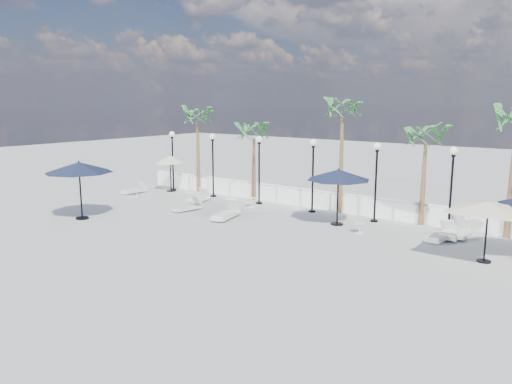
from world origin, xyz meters
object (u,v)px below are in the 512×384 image
Objects in this scene: lounger_1 at (134,190)px; lounger_3 at (186,203)px; lounger_6 at (441,235)px; parasol_navy_mid at (338,175)px; lounger_2 at (198,199)px; lounger_4 at (226,214)px; parasol_cream_small at (170,160)px; parasol_cream_sq_a at (489,202)px; lounger_7 at (462,232)px; lounger_0 at (187,207)px; lounger_5 at (453,231)px; parasol_navy_left at (79,168)px.

lounger_3 reaches higher than lounger_1.
parasol_navy_mid reaches higher than lounger_6.
lounger_4 is (3.90, -2.03, 0.03)m from lounger_2.
parasol_cream_sq_a is at bearing -8.65° from parasol_cream_small.
lounger_2 is at bearing 138.37° from lounger_4.
lounger_6 is at bearing -121.37° from lounger_7.
parasol_navy_mid reaches higher than lounger_0.
parasol_navy_left is at bearing -158.11° from lounger_5.
lounger_2 is at bearing -178.24° from parasol_navy_mid.
lounger_4 is 5.83m from parasol_navy_mid.
lounger_5 reaches higher than lounger_1.
lounger_7 is (19.32, 2.02, 0.01)m from lounger_1.
parasol_cream_sq_a is at bearing -16.68° from lounger_3.
lounger_2 is 1.07× the size of lounger_3.
lounger_2 is at bearing 11.12° from lounger_1.
lounger_1 is 0.34× the size of parasol_cream_sq_a.
parasol_cream_sq_a is 2.05× the size of parasol_cream_small.
parasol_cream_small reaches higher than lounger_2.
lounger_1 is 0.51× the size of parasol_navy_left.
lounger_3 is 8.90m from parasol_navy_mid.
lounger_7 is 0.36× the size of parasol_cream_sq_a.
parasol_navy_left reaches higher than parasol_cream_small.
lounger_4 reaches higher than lounger_1.
lounger_1 is 0.94× the size of lounger_3.
parasol_navy_mid reaches higher than parasol_cream_small.
lounger_1 is at bearing 177.28° from parasol_cream_sq_a.
lounger_5 is at bearing 26.34° from parasol_navy_left.
lounger_0 is 6.38m from parasol_cream_small.
lounger_0 is at bearing -72.32° from lounger_2.
parasol_cream_sq_a reaches higher than lounger_3.
parasol_navy_left is 12.53m from parasol_navy_mid.
parasol_cream_sq_a reaches higher than lounger_0.
lounger_4 reaches higher than lounger_7.
lounger_5 reaches higher than lounger_3.
lounger_6 is at bearing 9.30° from lounger_1.
lounger_5 is 1.15× the size of lounger_6.
parasol_navy_left is at bearing -74.93° from parasol_cream_small.
lounger_5 is 1.25× the size of lounger_7.
lounger_4 is 0.73× the size of parasol_navy_mid.
lounger_5 is at bearing -5.15° from lounger_3.
lounger_4 reaches higher than lounger_2.
lounger_2 is 13.88m from lounger_5.
lounger_7 is at bearing 118.06° from parasol_cream_sq_a.
parasol_navy_mid is (8.82, 0.27, 2.14)m from lounger_2.
lounger_3 is 0.60× the size of parasol_navy_mid.
lounger_6 is at bearing 0.49° from lounger_4.
parasol_navy_left reaches higher than parasol_navy_mid.
parasol_cream_sq_a is at bearing -13.69° from parasol_navy_mid.
parasol_navy_left is 1.38× the size of parasol_cream_small.
lounger_0 is at bearing -164.14° from parasol_navy_mid.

